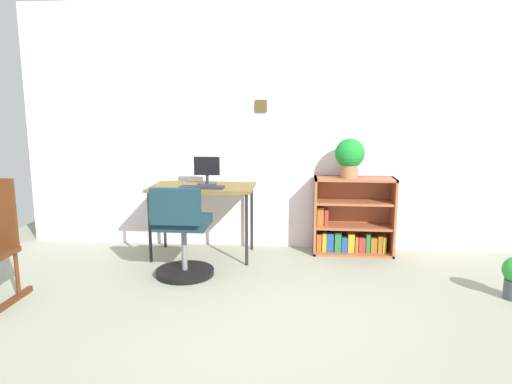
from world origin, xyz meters
The scene contains 8 objects.
ground_plane centered at (0.00, 0.00, 0.00)m, with size 6.24×6.24×0.00m, color gray.
wall_back centered at (0.00, 2.15, 1.28)m, with size 5.20×0.12×2.56m.
desk centered at (-0.60, 1.71, 0.66)m, with size 1.01×0.58×0.72m.
monitor centered at (-0.56, 1.80, 0.85)m, with size 0.26×0.19×0.28m.
keyboard centered at (-0.57, 1.57, 0.73)m, with size 0.42×0.15×0.02m, color #212131.
office_chair centered at (-0.65, 1.09, 0.36)m, with size 0.52×0.55×0.83m.
bookshelf_low centered at (0.89, 1.95, 0.34)m, with size 0.80×0.30×0.79m.
potted_plant_on_shelf centered at (0.85, 1.90, 1.01)m, with size 0.29×0.29×0.39m.
Camera 1 is at (0.33, -2.73, 1.47)m, focal length 32.48 mm.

